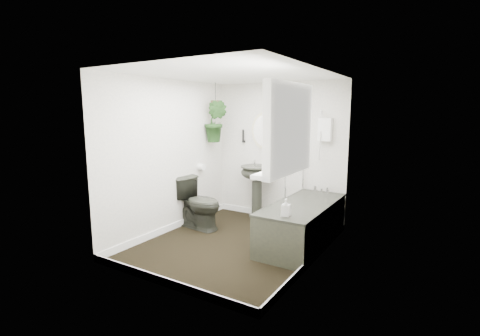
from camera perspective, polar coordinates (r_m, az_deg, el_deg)
The scene contains 22 objects.
floor at distance 4.96m, azimuth -0.92°, elevation -12.43°, with size 2.30×2.80×0.02m, color black.
ceiling at distance 4.63m, azimuth -1.00°, elevation 15.30°, with size 2.30×2.80×0.02m, color white.
wall_back at distance 5.89m, azimuth 6.40°, elevation 2.63°, with size 2.30×0.02×2.30m, color silver.
wall_front at distance 3.56m, azimuth -13.18°, elevation -1.83°, with size 2.30×0.02×2.30m, color silver.
wall_left at distance 5.36m, azimuth -11.50°, elevation 1.87°, with size 0.02×2.80×2.30m, color silver.
wall_right at distance 4.16m, azimuth 12.67°, elevation -0.25°, with size 0.02×2.80×2.30m, color silver.
skirting at distance 4.94m, azimuth -0.93°, elevation -11.78°, with size 2.30×2.80×0.10m, color white.
bathtub at distance 4.94m, azimuth 10.21°, elevation -8.95°, with size 0.72×1.72×0.58m, color #252720, non-canonical shape.
bath_screen at distance 5.30m, azimuth 9.11°, elevation 3.27°, with size 0.04×0.72×1.40m, color silver, non-canonical shape.
shower_box at distance 5.50m, azimuth 13.78°, elevation 6.15°, with size 0.20×0.10×0.35m, color white.
oval_mirror at distance 5.94m, azimuth 3.90°, elevation 6.12°, with size 0.46×0.03×0.62m, color beige.
wall_sconce at distance 6.13m, azimuth 0.52°, elevation 5.30°, with size 0.04×0.04×0.22m, color black.
toilet_roll_holder at distance 5.89m, azimuth -6.37°, elevation 0.18°, with size 0.11×0.11×0.11m, color white.
window_recess at distance 3.48m, azimuth 8.12°, elevation 6.36°, with size 0.08×1.00×0.90m, color white.
window_sill at distance 3.55m, azimuth 6.93°, elevation -0.37°, with size 0.18×1.00×0.04m, color white.
window_blinds at distance 3.50m, azimuth 7.44°, elevation 6.39°, with size 0.01×0.86×0.76m, color white.
toilet at distance 5.53m, azimuth -6.78°, elevation -5.69°, with size 0.45×0.79×0.81m, color #252720.
pedestal_sink at distance 5.89m, azimuth 2.77°, elevation -4.07°, with size 0.55×0.47×0.93m, color #252720, non-canonical shape.
sill_plant at distance 3.82m, azimuth 8.49°, elevation 2.51°, with size 0.23×0.20×0.26m, color black.
hanging_plant at distance 5.94m, azimuth -4.01°, elevation 7.63°, with size 0.39×0.31×0.70m, color black.
soap_bottle at distance 4.22m, azimuth 7.54°, elevation -6.42°, with size 0.10×0.10×0.21m, color black.
hanging_pot at distance 5.94m, azimuth -4.04°, elevation 10.44°, with size 0.16×0.16×0.12m, color #493F26.
Camera 1 is at (2.46, -3.89, 1.82)m, focal length 26.00 mm.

